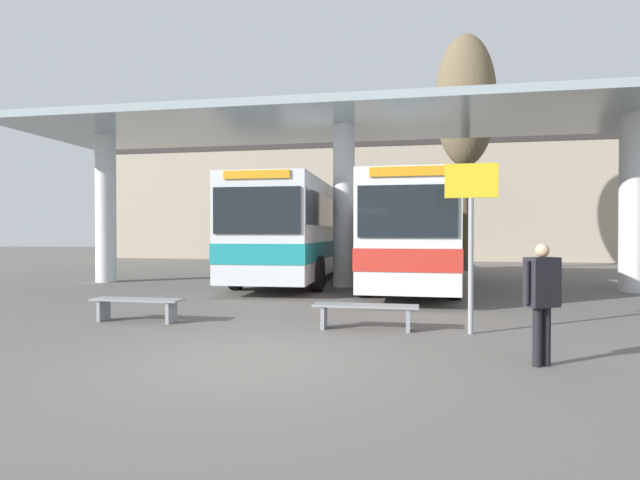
{
  "coord_description": "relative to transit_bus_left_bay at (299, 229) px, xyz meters",
  "views": [
    {
      "loc": [
        2.2,
        -6.63,
        1.77
      ],
      "look_at": [
        0.0,
        5.32,
        1.6
      ],
      "focal_mm": 28.0,
      "sensor_mm": 36.0,
      "label": 1
    }
  ],
  "objects": [
    {
      "name": "station_canopy",
      "position": [
        1.95,
        -1.96,
        2.95
      ],
      "size": [
        22.34,
        5.99,
        5.56
      ],
      "color": "silver",
      "rests_on": "ground_plane"
    },
    {
      "name": "poplar_tree_behind_left",
      "position": [
        6.6,
        5.84,
        5.92
      ],
      "size": [
        2.78,
        2.78,
        11.0
      ],
      "color": "#473A2B",
      "rests_on": "ground_plane"
    },
    {
      "name": "pedestrian_waiting",
      "position": [
        5.86,
        -11.24,
        -0.93
      ],
      "size": [
        0.56,
        0.41,
        1.63
      ],
      "rotation": [
        0.0,
        0.0,
        0.51
      ],
      "color": "black",
      "rests_on": "ground_plane"
    },
    {
      "name": "info_sign_platform",
      "position": [
        5.17,
        -9.21,
        0.2
      ],
      "size": [
        0.9,
        0.09,
        2.99
      ],
      "color": "gray",
      "rests_on": "ground_plane"
    },
    {
      "name": "ground_plane",
      "position": [
        1.95,
        -11.64,
        -1.93
      ],
      "size": [
        100.0,
        100.0,
        0.0
      ],
      "primitive_type": "plane",
      "color": "#605B56"
    },
    {
      "name": "waiting_bench_near_pillar",
      "position": [
        3.32,
        -9.17,
        -1.58
      ],
      "size": [
        1.93,
        0.44,
        0.46
      ],
      "color": "gray",
      "rests_on": "ground_plane"
    },
    {
      "name": "parked_car_street",
      "position": [
        -5.22,
        10.85,
        -0.85
      ],
      "size": [
        4.64,
        2.04,
        2.24
      ],
      "rotation": [
        0.0,
        0.0,
        -0.03
      ],
      "color": "black",
      "rests_on": "ground_plane"
    },
    {
      "name": "townhouse_backdrop",
      "position": [
        1.95,
        14.02,
        3.68
      ],
      "size": [
        40.0,
        0.58,
        9.63
      ],
      "color": "tan",
      "rests_on": "ground_plane"
    },
    {
      "name": "transit_bus_left_bay",
      "position": [
        0.0,
        0.0,
        0.0
      ],
      "size": [
        3.03,
        11.42,
        3.45
      ],
      "rotation": [
        0.0,
        0.0,
        3.16
      ],
      "color": "silver",
      "rests_on": "ground_plane"
    },
    {
      "name": "transit_bus_center_bay",
      "position": [
        4.13,
        -0.98,
        -0.09
      ],
      "size": [
        2.83,
        11.82,
        3.31
      ],
      "rotation": [
        0.0,
        0.0,
        3.13
      ],
      "color": "white",
      "rests_on": "ground_plane"
    },
    {
      "name": "waiting_bench_mid_platform",
      "position": [
        -1.24,
        -9.17,
        -1.58
      ],
      "size": [
        1.85,
        0.44,
        0.46
      ],
      "color": "gray",
      "rests_on": "ground_plane"
    }
  ]
}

